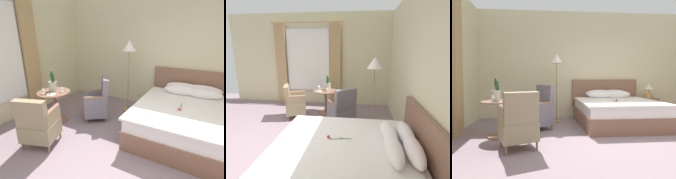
% 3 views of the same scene
% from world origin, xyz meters
% --- Properties ---
extents(wall_headboard_side, '(6.51, 0.12, 3.10)m').
position_xyz_m(wall_headboard_side, '(0.00, 2.84, 1.55)').
color(wall_headboard_side, beige).
rests_on(wall_headboard_side, ground).
extents(bed, '(1.93, 2.23, 1.11)m').
position_xyz_m(bed, '(0.44, 1.70, 0.34)').
color(bed, brown).
rests_on(bed, ground).
extents(floor_lamp_brass, '(0.33, 0.33, 1.80)m').
position_xyz_m(floor_lamp_brass, '(-1.02, 2.11, 1.51)').
color(floor_lamp_brass, '#99834C').
rests_on(floor_lamp_brass, ground).
extents(side_table_round, '(0.72, 0.72, 0.71)m').
position_xyz_m(side_table_round, '(-2.24, 0.78, 0.40)').
color(side_table_round, brown).
rests_on(side_table_round, ground).
extents(champagne_bucket, '(0.18, 0.18, 0.48)m').
position_xyz_m(champagne_bucket, '(-2.31, 0.83, 0.86)').
color(champagne_bucket, '#B8BAA7').
rests_on(champagne_bucket, side_table_round).
extents(wine_glass_near_bucket, '(0.08, 0.08, 0.15)m').
position_xyz_m(wine_glass_near_bucket, '(-2.32, 0.56, 0.82)').
color(wine_glass_near_bucket, white).
rests_on(wine_glass_near_bucket, side_table_round).
extents(wine_glass_near_edge, '(0.07, 0.07, 0.13)m').
position_xyz_m(wine_glass_near_edge, '(-2.08, 0.86, 0.81)').
color(wine_glass_near_edge, white).
rests_on(wine_glass_near_edge, side_table_round).
extents(snack_plate, '(0.18, 0.18, 0.04)m').
position_xyz_m(snack_plate, '(-2.14, 0.61, 0.72)').
color(snack_plate, white).
rests_on(snack_plate, side_table_round).
extents(armchair_by_window, '(0.79, 0.80, 1.00)m').
position_xyz_m(armchair_by_window, '(-1.47, 1.37, 0.42)').
color(armchair_by_window, brown).
rests_on(armchair_by_window, ground).
extents(armchair_facing_bed, '(0.72, 0.72, 0.96)m').
position_xyz_m(armchair_facing_bed, '(-1.78, -0.05, 0.44)').
color(armchair_facing_bed, brown).
rests_on(armchair_facing_bed, ground).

